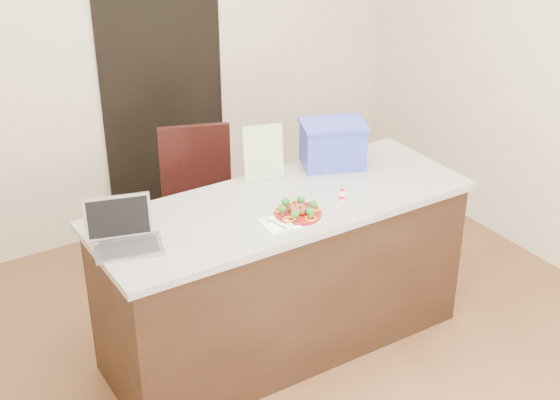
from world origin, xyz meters
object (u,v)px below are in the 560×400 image
plate (298,213)px  blue_box (333,144)px  napkin (280,223)px  island (283,275)px  yogurt_bottle (342,196)px  laptop (123,233)px  chair (204,195)px

plate → blue_box: (0.50, 0.41, 0.12)m
plate → napkin: bearing=-166.5°
island → blue_box: blue_box is taller
yogurt_bottle → blue_box: (0.22, 0.39, 0.10)m
island → blue_box: bearing=26.4°
island → napkin: napkin is taller
laptop → blue_box: blue_box is taller
yogurt_bottle → laptop: size_ratio=0.18×
yogurt_bottle → blue_box: blue_box is taller
laptop → blue_box: 1.38m
napkin → laptop: (-0.73, 0.22, 0.06)m
laptop → blue_box: bearing=25.2°
laptop → chair: 1.29m
blue_box → chair: bearing=149.6°
laptop → island: bearing=14.5°
island → plate: bearing=-95.9°
island → blue_box: 0.80m
napkin → blue_box: bearing=34.7°
blue_box → yogurt_bottle: bearing=-97.1°
yogurt_bottle → chair: bearing=105.6°
island → plate: 0.50m
napkin → laptop: 0.77m
laptop → plate: bearing=3.7°
yogurt_bottle → blue_box: bearing=61.1°
plate → chair: bearing=90.4°
plate → blue_box: bearing=38.9°
island → napkin: size_ratio=12.26×
napkin → blue_box: size_ratio=0.39×
yogurt_bottle → blue_box: 0.46m
blue_box → chair: size_ratio=0.43×
island → napkin: (-0.15, -0.20, 0.46)m
laptop → chair: bearing=61.8°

